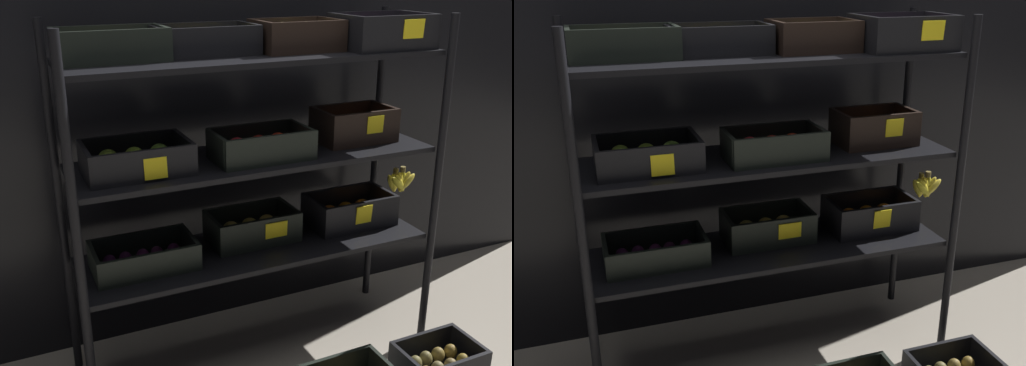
% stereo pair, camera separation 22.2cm
% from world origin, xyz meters
% --- Properties ---
extents(ground_plane, '(10.00, 10.00, 0.00)m').
position_xyz_m(ground_plane, '(0.00, 0.00, 0.00)').
color(ground_plane, gray).
extents(storefront_wall, '(3.83, 0.12, 2.64)m').
position_xyz_m(storefront_wall, '(0.00, 0.41, 1.32)').
color(storefront_wall, black).
rests_on(storefront_wall, ground_plane).
extents(display_rack, '(1.56, 0.46, 1.40)m').
position_xyz_m(display_rack, '(0.01, 0.01, 0.91)').
color(display_rack, black).
rests_on(display_rack, ground_plane).
extents(crate_ground_right_kiwi, '(0.33, 0.23, 0.12)m').
position_xyz_m(crate_ground_right_kiwi, '(0.62, -0.44, 0.05)').
color(crate_ground_right_kiwi, black).
rests_on(crate_ground_right_kiwi, ground_plane).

